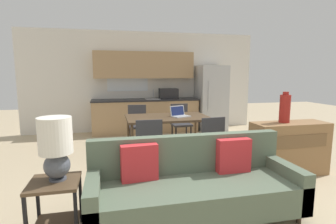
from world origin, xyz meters
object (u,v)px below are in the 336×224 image
side_table (55,200)px  table_lamp (56,145)px  dining_chair_near_left (148,143)px  dining_chair_near_right (209,140)px  dining_chair_far_left (137,123)px  laptop (179,114)px  dining_chair_far_right (181,121)px  couch (194,186)px  dining_table (168,120)px  vase (285,108)px  credenza (289,148)px  refrigerator (211,98)px

side_table → table_lamp: table_lamp is taller
dining_chair_near_left → dining_chair_near_right: bearing=-178.0°
side_table → dining_chair_far_left: dining_chair_far_left is taller
dining_chair_near_left → laptop: laptop is taller
side_table → laptop: 2.88m
side_table → dining_chair_near_left: dining_chair_near_left is taller
side_table → dining_chair_far_left: size_ratio=0.63×
dining_chair_far_right → couch: bearing=-103.3°
side_table → dining_chair_far_left: 3.26m
dining_table → laptop: bearing=-9.9°
vase → laptop: 1.84m
table_lamp → dining_chair_near_right: 2.50m
credenza → refrigerator: bearing=88.9°
refrigerator → table_lamp: refrigerator is taller
credenza → dining_chair_far_right: 2.45m
dining_chair_near_right → dining_chair_near_left: bearing=-6.5°
table_lamp → credenza: table_lamp is taller
couch → dining_chair_far_right: (0.68, 2.98, 0.17)m
dining_table → dining_chair_near_left: (-0.50, -0.85, -0.20)m
credenza → side_table: bearing=-164.5°
dining_table → couch: couch is taller
dining_chair_far_left → dining_chair_near_left: size_ratio=1.00×
refrigerator → dining_chair_near_left: 3.71m
laptop → table_lamp: bearing=-152.3°
side_table → laptop: (1.83, 2.18, 0.44)m
table_lamp → dining_chair_near_right: table_lamp is taller
dining_chair_far_left → dining_chair_far_right: same height
refrigerator → dining_chair_far_right: size_ratio=2.00×
dining_table → dining_chair_near_right: dining_chair_near_right is taller
dining_chair_near_left → dining_chair_far_left: bearing=-87.5°
dining_chair_far_left → dining_chair_near_left: bearing=-83.7°
refrigerator → side_table: bearing=-127.8°
refrigerator → side_table: (-3.34, -4.31, -0.52)m
dining_table → laptop: 0.25m
dining_table → dining_chair_far_left: dining_chair_far_left is taller
refrigerator → couch: 4.68m
side_table → vase: size_ratio=1.18×
dining_table → dining_chair_far_left: (-0.49, 0.84, -0.20)m
side_table → credenza: size_ratio=0.47×
couch → dining_chair_near_right: (0.69, 1.27, 0.17)m
side_table → dining_chair_near_right: dining_chair_near_right is taller
table_lamp → dining_chair_near_left: table_lamp is taller
side_table → credenza: credenza is taller
refrigerator → side_table: refrigerator is taller
credenza → dining_chair_near_left: 2.21m
dining_table → vase: 2.04m
table_lamp → dining_chair_far_left: bearing=70.1°
table_lamp → dining_chair_far_left: (1.10, 3.02, -0.40)m
dining_table → side_table: bearing=-126.1°
couch → credenza: bearing=24.3°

